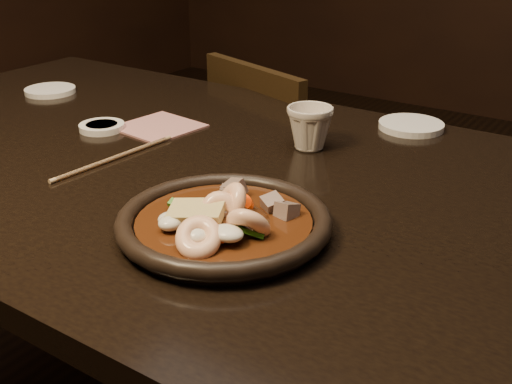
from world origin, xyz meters
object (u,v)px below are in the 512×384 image
Objects in this scene: chair at (285,194)px; plate at (224,223)px; tea_cup at (310,126)px; table at (182,199)px.

plate is (0.36, -0.74, 0.33)m from chair.
chair reaches higher than plate.
plate is 0.36m from tea_cup.
chair is 0.88m from plate.
tea_cup is (0.29, -0.39, 0.35)m from chair.
chair is at bearing 126.36° from tea_cup.
table is 0.30m from plate.
chair is (-0.13, 0.56, -0.24)m from table.
tea_cup is at bearing 101.30° from plate.
tea_cup is (0.16, 0.17, 0.12)m from table.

